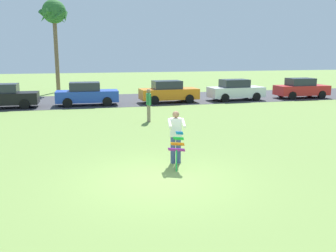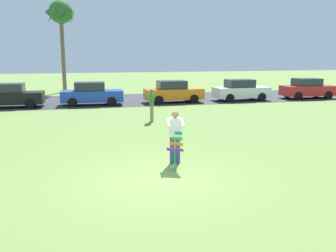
{
  "view_description": "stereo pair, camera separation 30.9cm",
  "coord_description": "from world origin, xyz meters",
  "px_view_note": "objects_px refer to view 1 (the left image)",
  "views": [
    {
      "loc": [
        -2.23,
        -9.77,
        3.54
      ],
      "look_at": [
        0.94,
        2.42,
        1.05
      ],
      "focal_mm": 39.33,
      "sensor_mm": 36.0,
      "label": 1
    },
    {
      "loc": [
        -1.93,
        -9.84,
        3.54
      ],
      "look_at": [
        0.94,
        2.42,
        1.05
      ],
      "focal_mm": 39.33,
      "sensor_mm": 36.0,
      "label": 2
    }
  ],
  "objects_px": {
    "person_kite_flyer": "(176,135)",
    "person_walker_near": "(149,104)",
    "parked_car_white": "(236,90)",
    "parked_car_red": "(301,88)",
    "parked_car_blue": "(87,94)",
    "kite_held": "(178,145)",
    "parked_car_orange": "(168,92)",
    "palm_tree_right_near": "(54,16)",
    "parked_car_black": "(4,96)"
  },
  "relations": [
    {
      "from": "person_walker_near",
      "to": "parked_car_white",
      "type": "bearing_deg",
      "value": 40.92
    },
    {
      "from": "palm_tree_right_near",
      "to": "person_walker_near",
      "type": "bearing_deg",
      "value": -73.36
    },
    {
      "from": "parked_car_blue",
      "to": "parked_car_red",
      "type": "distance_m",
      "value": 16.87
    },
    {
      "from": "person_walker_near",
      "to": "palm_tree_right_near",
      "type": "bearing_deg",
      "value": 106.64
    },
    {
      "from": "person_kite_flyer",
      "to": "parked_car_orange",
      "type": "bearing_deg",
      "value": 76.24
    },
    {
      "from": "person_walker_near",
      "to": "kite_held",
      "type": "bearing_deg",
      "value": -95.54
    },
    {
      "from": "kite_held",
      "to": "parked_car_blue",
      "type": "distance_m",
      "value": 15.55
    },
    {
      "from": "parked_car_orange",
      "to": "person_walker_near",
      "type": "bearing_deg",
      "value": -112.38
    },
    {
      "from": "person_kite_flyer",
      "to": "person_walker_near",
      "type": "relative_size",
      "value": 1.0
    },
    {
      "from": "parked_car_orange",
      "to": "palm_tree_right_near",
      "type": "relative_size",
      "value": 0.51
    },
    {
      "from": "parked_car_orange",
      "to": "parked_car_blue",
      "type": "bearing_deg",
      "value": 179.98
    },
    {
      "from": "parked_car_white",
      "to": "kite_held",
      "type": "bearing_deg",
      "value": -120.44
    },
    {
      "from": "parked_car_white",
      "to": "parked_car_red",
      "type": "height_order",
      "value": "same"
    },
    {
      "from": "parked_car_red",
      "to": "palm_tree_right_near",
      "type": "relative_size",
      "value": 0.51
    },
    {
      "from": "parked_car_red",
      "to": "person_walker_near",
      "type": "relative_size",
      "value": 2.45
    },
    {
      "from": "person_kite_flyer",
      "to": "parked_car_white",
      "type": "xyz_separation_m",
      "value": [
        8.91,
        14.72,
        -0.18
      ]
    },
    {
      "from": "person_kite_flyer",
      "to": "person_walker_near",
      "type": "height_order",
      "value": "same"
    },
    {
      "from": "parked_car_blue",
      "to": "parked_car_white",
      "type": "xyz_separation_m",
      "value": [
        11.14,
        -0.0,
        0.0
      ]
    },
    {
      "from": "parked_car_orange",
      "to": "palm_tree_right_near",
      "type": "distance_m",
      "value": 14.1
    },
    {
      "from": "palm_tree_right_near",
      "to": "parked_car_orange",
      "type": "bearing_deg",
      "value": -50.84
    },
    {
      "from": "parked_car_black",
      "to": "palm_tree_right_near",
      "type": "xyz_separation_m",
      "value": [
        3.1,
        9.86,
        6.1
      ]
    },
    {
      "from": "parked_car_blue",
      "to": "palm_tree_right_near",
      "type": "distance_m",
      "value": 11.8
    },
    {
      "from": "parked_car_black",
      "to": "person_kite_flyer",
      "type": "bearing_deg",
      "value": -62.91
    },
    {
      "from": "kite_held",
      "to": "parked_car_orange",
      "type": "xyz_separation_m",
      "value": [
        3.75,
        15.41,
        -0.01
      ]
    },
    {
      "from": "kite_held",
      "to": "parked_car_red",
      "type": "relative_size",
      "value": 0.27
    },
    {
      "from": "parked_car_blue",
      "to": "person_walker_near",
      "type": "bearing_deg",
      "value": -68.02
    },
    {
      "from": "kite_held",
      "to": "palm_tree_right_near",
      "type": "bearing_deg",
      "value": 99.62
    },
    {
      "from": "parked_car_black",
      "to": "parked_car_red",
      "type": "relative_size",
      "value": 1.0
    },
    {
      "from": "kite_held",
      "to": "parked_car_orange",
      "type": "bearing_deg",
      "value": 76.33
    },
    {
      "from": "parked_car_white",
      "to": "parked_car_red",
      "type": "distance_m",
      "value": 5.73
    },
    {
      "from": "parked_car_blue",
      "to": "person_kite_flyer",
      "type": "bearing_deg",
      "value": -81.39
    },
    {
      "from": "parked_car_orange",
      "to": "palm_tree_right_near",
      "type": "xyz_separation_m",
      "value": [
        -8.03,
        9.86,
        6.1
      ]
    },
    {
      "from": "parked_car_red",
      "to": "palm_tree_right_near",
      "type": "distance_m",
      "value": 22.31
    },
    {
      "from": "parked_car_black",
      "to": "parked_car_red",
      "type": "distance_m",
      "value": 22.17
    },
    {
      "from": "parked_car_black",
      "to": "person_walker_near",
      "type": "bearing_deg",
      "value": -41.16
    },
    {
      "from": "parked_car_orange",
      "to": "person_walker_near",
      "type": "relative_size",
      "value": 2.45
    },
    {
      "from": "person_kite_flyer",
      "to": "parked_car_blue",
      "type": "height_order",
      "value": "person_kite_flyer"
    },
    {
      "from": "parked_car_red",
      "to": "kite_held",
      "type": "bearing_deg",
      "value": -133.81
    },
    {
      "from": "parked_car_blue",
      "to": "parked_car_white",
      "type": "relative_size",
      "value": 1.0
    },
    {
      "from": "palm_tree_right_near",
      "to": "parked_car_red",
      "type": "bearing_deg",
      "value": -27.34
    },
    {
      "from": "parked_car_red",
      "to": "person_walker_near",
      "type": "distance_m",
      "value": 15.71
    },
    {
      "from": "kite_held",
      "to": "parked_car_blue",
      "type": "xyz_separation_m",
      "value": [
        -2.09,
        15.41,
        -0.01
      ]
    },
    {
      "from": "person_kite_flyer",
      "to": "parked_car_black",
      "type": "relative_size",
      "value": 0.41
    },
    {
      "from": "person_kite_flyer",
      "to": "parked_car_orange",
      "type": "distance_m",
      "value": 15.15
    },
    {
      "from": "parked_car_blue",
      "to": "parked_car_red",
      "type": "xyz_separation_m",
      "value": [
        16.87,
        -0.0,
        0.0
      ]
    },
    {
      "from": "person_kite_flyer",
      "to": "palm_tree_right_near",
      "type": "bearing_deg",
      "value": 100.21
    },
    {
      "from": "parked_car_black",
      "to": "parked_car_orange",
      "type": "relative_size",
      "value": 1.0
    },
    {
      "from": "palm_tree_right_near",
      "to": "kite_held",
      "type": "bearing_deg",
      "value": -80.38
    },
    {
      "from": "kite_held",
      "to": "person_walker_near",
      "type": "xyz_separation_m",
      "value": [
        0.8,
        8.25,
        0.15
      ]
    },
    {
      "from": "parked_car_blue",
      "to": "kite_held",
      "type": "bearing_deg",
      "value": -82.28
    }
  ]
}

